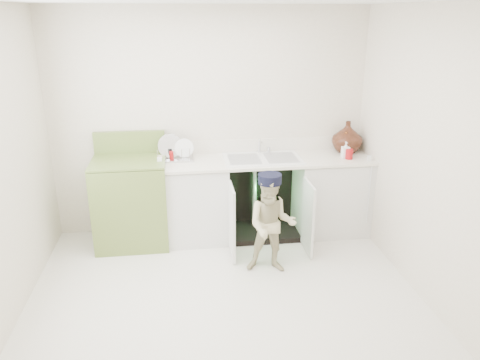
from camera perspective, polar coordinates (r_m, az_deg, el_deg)
ground at (r=4.37m, az=-1.87°, el=-13.81°), size 3.50×3.50×0.00m
room_shell at (r=3.82m, az=-2.08°, el=1.98°), size 6.00×5.50×1.26m
counter_run at (r=5.29m, az=3.12°, el=-1.70°), size 2.44×1.02×1.26m
avocado_stove at (r=5.21m, az=-13.09°, el=-2.46°), size 0.77×0.65×1.19m
repair_worker at (r=4.51m, az=3.86°, el=-5.34°), size 0.54×0.72×1.00m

